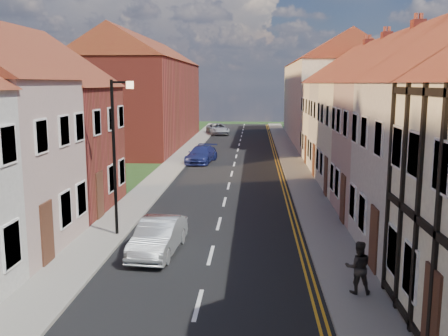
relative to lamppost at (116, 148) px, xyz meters
name	(u,v)px	position (x,y,z in m)	size (l,w,h in m)	color
road	(229,186)	(3.81, 10.00, -3.53)	(7.00, 90.00, 0.02)	black
pavement_left	(155,184)	(-0.59, 10.00, -3.48)	(1.80, 90.00, 0.12)	gray
pavement_right	(304,186)	(8.21, 10.00, -3.48)	(1.80, 90.00, 0.12)	gray
cottage_r_cream_mid	(435,118)	(13.11, 3.50, 0.94)	(8.30, 5.20, 9.00)	#AF8F8A
cottage_r_pink	(399,111)	(13.11, 8.90, 0.94)	(8.30, 6.00, 9.00)	#F4F0CD
cottage_r_white_far	(376,107)	(13.11, 14.30, 0.94)	(8.30, 5.20, 9.00)	beige
cottage_r_cream_far	(358,103)	(13.11, 19.70, 0.94)	(8.30, 6.00, 9.00)	#F4F0CD
cottage_l_pink	(22,118)	(-5.49, 3.85, 0.83)	(8.30, 6.30, 8.80)	maroon
block_right_far	(329,90)	(13.11, 35.00, 1.76)	(8.30, 24.20, 10.50)	#F4F0CD
block_left_far	(144,90)	(-5.49, 30.00, 1.76)	(8.30, 24.20, 10.50)	maroon
lamppost	(116,148)	(0.00, 0.00, 0.00)	(0.88, 0.15, 6.00)	black
car_mid	(158,237)	(1.94, -1.89, -2.91)	(1.32, 3.80, 1.25)	#A1A5A8
car_far	(201,155)	(1.29, 18.62, -2.90)	(1.78, 4.37, 1.27)	navy
car_distant	(218,129)	(0.97, 39.84, -2.89)	(2.16, 4.67, 1.30)	silver
pedestrian_right	(358,267)	(8.26, -5.15, -2.66)	(0.74, 0.57, 1.51)	#292521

